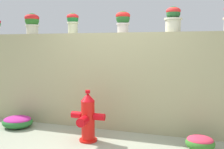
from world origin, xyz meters
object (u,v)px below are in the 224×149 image
potted_plant_1 (32,22)px  flower_bush_right (200,142)px  potted_plant_4 (173,18)px  potted_plant_2 (73,21)px  fire_hydrant (88,118)px  potted_plant_3 (123,20)px  flower_bush_left (17,121)px

potted_plant_1 → flower_bush_right: (3.32, -0.67, -1.91)m
potted_plant_1 → potted_plant_4: 2.83m
potted_plant_2 → fire_hydrant: size_ratio=0.48×
potted_plant_2 → flower_bush_right: 3.13m
potted_plant_1 → fire_hydrant: (1.59, -0.87, -1.64)m
potted_plant_3 → potted_plant_4: bearing=-2.2°
potted_plant_3 → fire_hydrant: size_ratio=0.47×
potted_plant_1 → potted_plant_3: (1.93, -0.02, -0.02)m
fire_hydrant → flower_bush_left: size_ratio=1.44×
potted_plant_1 → flower_bush_left: (0.03, -0.62, -1.91)m
potted_plant_2 → flower_bush_left: size_ratio=0.69×
potted_plant_1 → flower_bush_left: bearing=-87.1°
potted_plant_4 → flower_bush_left: size_ratio=0.74×
potted_plant_1 → flower_bush_left: 2.01m
fire_hydrant → flower_bush_left: (-1.55, 0.25, -0.27)m
potted_plant_3 → flower_bush_left: size_ratio=0.68×
flower_bush_left → flower_bush_right: (3.28, -0.06, -0.00)m
potted_plant_2 → potted_plant_4: 1.91m
potted_plant_4 → flower_bush_left: bearing=-168.7°
potted_plant_4 → flower_bush_right: potted_plant_4 is taller
potted_plant_3 → fire_hydrant: potted_plant_3 is taller
potted_plant_3 → flower_bush_left: bearing=-162.6°
potted_plant_4 → fire_hydrant: 2.20m
potted_plant_4 → flower_bush_right: 2.05m
potted_plant_1 → flower_bush_left: potted_plant_1 is taller
potted_plant_2 → flower_bush_right: potted_plant_2 is taller
potted_plant_1 → potted_plant_2: size_ratio=1.07×
potted_plant_1 → potted_plant_3: 1.93m
potted_plant_3 → fire_hydrant: bearing=-112.3°
potted_plant_1 → flower_bush_left: size_ratio=0.73×
potted_plant_1 → flower_bush_right: potted_plant_1 is taller
potted_plant_2 → flower_bush_left: bearing=-145.3°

